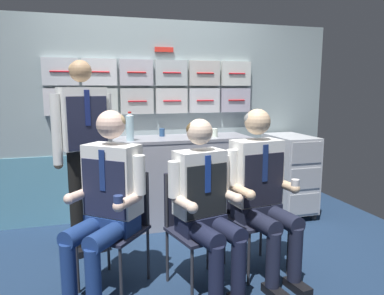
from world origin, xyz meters
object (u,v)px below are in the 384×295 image
Objects in this scene: crew_member_right at (206,200)px; crew_member_standing at (84,141)px; crew_member_left at (106,195)px; coffee_cup_white at (162,132)px; crew_member_near_trolley at (262,186)px; water_bottle_blue_cap at (93,130)px; service_trolley at (290,172)px; folding_chair_left at (120,216)px; folding_chair_near_trolley at (249,205)px; folding_chair_right at (194,216)px.

crew_member_right is 1.26m from crew_member_standing.
coffee_cup_white is (0.66, 1.30, 0.26)m from crew_member_left.
crew_member_standing is at bearing 147.57° from crew_member_near_trolley.
crew_member_left is 1.13m from water_bottle_blue_cap.
water_bottle_blue_cap reaches higher than service_trolley.
folding_chair_left is at bearing -81.00° from water_bottle_blue_cap.
crew_member_right is 1.51m from water_bottle_blue_cap.
crew_member_left reaches higher than folding_chair_near_trolley.
crew_member_near_trolley is (0.48, 0.12, 0.04)m from crew_member_right.
service_trolley is 1.50m from crew_member_near_trolley.
service_trolley is 2.35m from crew_member_left.
folding_chair_left is 3.27× the size of water_bottle_blue_cap.
crew_member_right is (-1.43, -1.27, 0.18)m from service_trolley.
folding_chair_right is at bearing -142.87° from service_trolley.
folding_chair_left and folding_chair_right have the same top height.
crew_member_right reaches higher than coffee_cup_white.
service_trolley reaches higher than folding_chair_left.
crew_member_near_trolley is (0.52, -0.04, 0.20)m from folding_chair_right.
crew_member_standing reaches higher than water_bottle_blue_cap.
water_bottle_blue_cap is 3.03× the size of coffee_cup_white.
folding_chair_right is 1.41m from water_bottle_blue_cap.
water_bottle_blue_cap is at bearing 120.88° from folding_chair_right.
crew_member_right is at bearing -29.41° from folding_chair_left.
folding_chair_left is at bearing 169.35° from crew_member_near_trolley.
crew_member_right is 1.48× the size of folding_chair_near_trolley.
crew_member_right is 0.56m from folding_chair_near_trolley.
folding_chair_left is 1.11m from water_bottle_blue_cap.
crew_member_near_trolley reaches higher than folding_chair_right.
crew_member_near_trolley is at bearing -44.09° from water_bottle_blue_cap.
coffee_cup_white reaches higher than folding_chair_near_trolley.
water_bottle_blue_cap is (-0.05, 1.08, 0.33)m from crew_member_left.
crew_member_left is at bearing -152.75° from service_trolley.
folding_chair_near_trolley is (0.50, 0.12, 0.00)m from folding_chair_right.
crew_member_left is 1.14m from folding_chair_near_trolley.
folding_chair_left is 1.08m from crew_member_near_trolley.
service_trolley is at bearing 37.13° from folding_chair_right.
folding_chair_right and folding_chair_near_trolley have the same top height.
folding_chair_left is 1.02m from folding_chair_near_trolley.
crew_member_standing is at bearing -103.59° from water_bottle_blue_cap.
crew_member_near_trolley is 0.77× the size of crew_member_standing.
water_bottle_blue_cap is at bearing 92.81° from crew_member_left.
crew_member_near_trolley reaches higher than folding_chair_near_trolley.
coffee_cup_white is at bearing 35.17° from crew_member_standing.
service_trolley is at bearing 8.58° from crew_member_standing.
service_trolley is at bearing -9.10° from coffee_cup_white.
coffee_cup_white is (0.00, 1.49, 0.30)m from crew_member_right.
crew_member_left reaches higher than crew_member_near_trolley.
coffee_cup_white is (0.56, 1.18, 0.46)m from folding_chair_left.
crew_member_left is 15.40× the size of coffee_cup_white.
crew_member_left is at bearing -87.19° from water_bottle_blue_cap.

